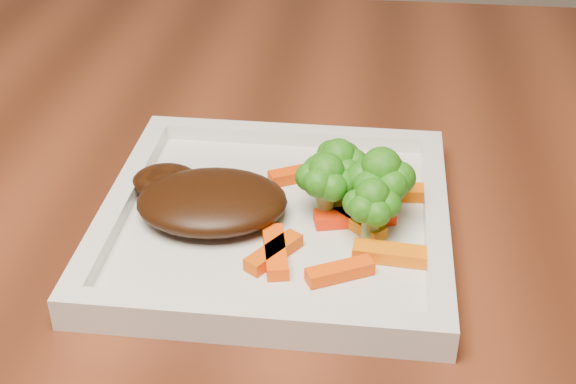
# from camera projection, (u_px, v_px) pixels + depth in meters

# --- Properties ---
(plate) EXTENTS (0.27, 0.27, 0.01)m
(plate) POSITION_uv_depth(u_px,v_px,m) (276.00, 224.00, 0.64)
(plate) COLOR silver
(plate) RESTS_ON dining_table
(steak) EXTENTS (0.13, 0.10, 0.03)m
(steak) POSITION_uv_depth(u_px,v_px,m) (212.00, 201.00, 0.63)
(steak) COLOR black
(steak) RESTS_ON plate
(broccoli_0) EXTENTS (0.05, 0.05, 0.07)m
(broccoli_0) POSITION_uv_depth(u_px,v_px,m) (338.00, 163.00, 0.64)
(broccoli_0) COLOR #2D6310
(broccoli_0) RESTS_ON plate
(broccoli_1) EXTENTS (0.08, 0.08, 0.06)m
(broccoli_1) POSITION_uv_depth(u_px,v_px,m) (380.00, 185.00, 0.62)
(broccoli_1) COLOR #176510
(broccoli_1) RESTS_ON plate
(broccoli_2) EXTENTS (0.06, 0.06, 0.06)m
(broccoli_2) POSITION_uv_depth(u_px,v_px,m) (372.00, 206.00, 0.60)
(broccoli_2) COLOR #216010
(broccoli_2) RESTS_ON plate
(broccoli_3) EXTENTS (0.07, 0.07, 0.06)m
(broccoli_3) POSITION_uv_depth(u_px,v_px,m) (326.00, 184.00, 0.62)
(broccoli_3) COLOR #397112
(broccoli_3) RESTS_ON plate
(carrot_0) EXTENTS (0.05, 0.03, 0.01)m
(carrot_0) POSITION_uv_depth(u_px,v_px,m) (340.00, 271.00, 0.57)
(carrot_0) COLOR #F14503
(carrot_0) RESTS_ON plate
(carrot_1) EXTENTS (0.06, 0.02, 0.01)m
(carrot_1) POSITION_uv_depth(u_px,v_px,m) (395.00, 254.00, 0.59)
(carrot_1) COLOR #F26803
(carrot_1) RESTS_ON plate
(carrot_2) EXTENTS (0.04, 0.05, 0.01)m
(carrot_2) POSITION_uv_depth(u_px,v_px,m) (274.00, 252.00, 0.59)
(carrot_2) COLOR #DC4903
(carrot_2) RESTS_ON plate
(carrot_3) EXTENTS (0.06, 0.02, 0.01)m
(carrot_3) POSITION_uv_depth(u_px,v_px,m) (396.00, 192.00, 0.66)
(carrot_3) COLOR #E85E03
(carrot_3) RESTS_ON plate
(carrot_4) EXTENTS (0.05, 0.04, 0.01)m
(carrot_4) POSITION_uv_depth(u_px,v_px,m) (298.00, 174.00, 0.68)
(carrot_4) COLOR #E23B03
(carrot_4) RESTS_ON plate
(carrot_5) EXTENTS (0.05, 0.05, 0.01)m
(carrot_5) POSITION_uv_depth(u_px,v_px,m) (357.00, 221.00, 0.62)
(carrot_5) COLOR orange
(carrot_5) RESTS_ON plate
(carrot_6) EXTENTS (0.07, 0.03, 0.01)m
(carrot_6) POSITION_uv_depth(u_px,v_px,m) (355.00, 217.00, 0.63)
(carrot_6) COLOR #FF2804
(carrot_6) RESTS_ON plate
(carrot_7) EXTENTS (0.03, 0.06, 0.01)m
(carrot_7) POSITION_uv_depth(u_px,v_px,m) (275.00, 251.00, 0.59)
(carrot_7) COLOR #FF4704
(carrot_7) RESTS_ON plate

